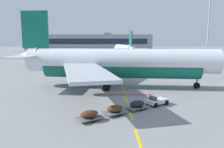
# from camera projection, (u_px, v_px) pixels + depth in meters

# --- Properties ---
(ground) EXTENTS (400.00, 400.00, 0.00)m
(ground) POSITION_uv_depth(u_px,v_px,m) (218.00, 75.00, 49.57)
(ground) COLOR gray
(apron_paint_markings) EXTENTS (8.00, 94.09, 0.01)m
(apron_paint_markings) POSITION_uv_depth(u_px,v_px,m) (119.00, 77.00, 45.92)
(apron_paint_markings) COLOR yellow
(apron_paint_markings) RESTS_ON ground
(airliner_foreground) EXTENTS (34.82, 34.39, 12.20)m
(airliner_foreground) POSITION_uv_depth(u_px,v_px,m) (117.00, 63.00, 36.02)
(airliner_foreground) COLOR silver
(airliner_foreground) RESTS_ON ground
(airliner_mid_left) EXTENTS (30.19, 30.61, 10.73)m
(airliner_mid_left) POSITION_uv_depth(u_px,v_px,m) (124.00, 50.00, 92.91)
(airliner_mid_left) COLOR white
(airliner_mid_left) RESTS_ON ground
(baggage_train) EXTENTS (10.43, 7.69, 1.14)m
(baggage_train) POSITION_uv_depth(u_px,v_px,m) (126.00, 107.00, 23.93)
(baggage_train) COLOR silver
(baggage_train) RESTS_ON ground
(apron_light_mast_far) EXTENTS (1.80, 1.80, 23.38)m
(apron_light_mast_far) POSITION_uv_depth(u_px,v_px,m) (209.00, 16.00, 69.17)
(apron_light_mast_far) COLOR slate
(apron_light_mast_far) RESTS_ON ground
(terminal_satellite) EXTENTS (95.57, 24.69, 12.88)m
(terminal_satellite) POSITION_uv_depth(u_px,v_px,m) (90.00, 42.00, 179.37)
(terminal_satellite) COLOR gray
(terminal_satellite) RESTS_ON ground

